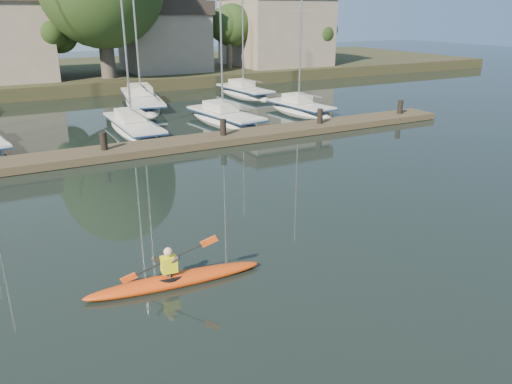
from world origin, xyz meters
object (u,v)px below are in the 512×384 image
kayak (175,278)px  sailboat_4 (300,114)px  sailboat_2 (134,134)px  sailboat_3 (225,124)px  sailboat_6 (142,107)px  sailboat_7 (245,97)px  dock (167,145)px

kayak → sailboat_4: sailboat_4 is taller
sailboat_2 → sailboat_3: bearing=-1.6°
sailboat_2 → sailboat_6: size_ratio=0.79×
sailboat_2 → sailboat_7: bearing=36.3°
sailboat_2 → sailboat_4: bearing=1.5°
kayak → sailboat_7: (14.90, 25.55, -0.35)m
kayak → sailboat_3: size_ratio=0.37×
sailboat_7 → sailboat_3: bearing=-128.0°
kayak → sailboat_7: 29.58m
kayak → sailboat_4: (14.99, 17.46, -0.35)m
sailboat_6 → sailboat_7: sailboat_6 is taller
sailboat_2 → sailboat_7: (11.33, 8.48, -0.01)m
sailboat_2 → sailboat_3: (5.62, -0.11, -0.01)m
sailboat_2 → dock: bearing=-85.7°
sailboat_2 → sailboat_7: size_ratio=1.12×
kayak → dock: 12.94m
sailboat_7 → sailboat_6: bearing=178.5°
sailboat_3 → sailboat_7: 10.32m
kayak → sailboat_6: 25.91m
kayak → sailboat_6: sailboat_6 is taller
sailboat_2 → sailboat_4: 11.43m
dock → sailboat_3: sailboat_3 is taller
sailboat_3 → sailboat_6: (-2.82, 8.16, -0.02)m
sailboat_6 → sailboat_7: size_ratio=1.41×
sailboat_2 → sailboat_7: 14.15m
kayak → sailboat_4: size_ratio=0.42×
sailboat_6 → sailboat_7: 8.55m
sailboat_6 → sailboat_7: (8.54, 0.43, 0.02)m
sailboat_4 → sailboat_7: sailboat_7 is taller
kayak → sailboat_2: bearing=82.8°
sailboat_3 → sailboat_4: (5.81, 0.50, 0.01)m
sailboat_3 → sailboat_6: 8.64m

